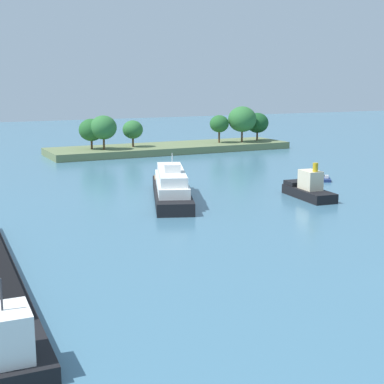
# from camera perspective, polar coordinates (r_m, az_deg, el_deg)

# --- Properties ---
(treeline_island) EXTENTS (55.26, 13.97, 9.90)m
(treeline_island) POSITION_cam_1_polar(r_m,az_deg,el_deg) (130.71, -1.42, 5.35)
(treeline_island) COLOR #66754C
(treeline_island) RESTS_ON ground
(white_riverboat) EXTENTS (11.76, 21.27, 6.70)m
(white_riverboat) POSITION_cam_1_polar(r_m,az_deg,el_deg) (77.89, -2.06, 0.55)
(white_riverboat) COLOR black
(white_riverboat) RESTS_ON ground
(tugboat) EXTENTS (4.21, 9.75, 5.08)m
(tugboat) POSITION_cam_1_polar(r_m,az_deg,el_deg) (80.68, 11.44, 0.33)
(tugboat) COLOR black
(tugboat) RESTS_ON ground
(fishing_skiff) EXTENTS (3.12, 3.95, 0.92)m
(fishing_skiff) POSITION_cam_1_polar(r_m,az_deg,el_deg) (95.58, 13.16, 1.27)
(fishing_skiff) COLOR navy
(fishing_skiff) RESTS_ON ground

